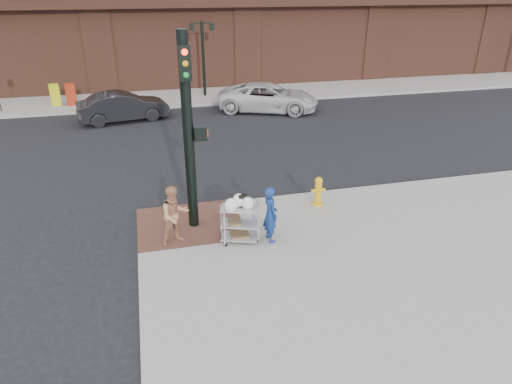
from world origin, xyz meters
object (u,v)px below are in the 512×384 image
object	(u,v)px
traffic_signal_pole	(189,129)
woman_blue	(270,214)
utility_cart	(240,221)
fire_hydrant	(318,191)
minivan_white	(268,97)
pedestrian_tan	(175,215)
lamp_post	(203,51)
sedan_dark	(123,107)

from	to	relation	value
traffic_signal_pole	woman_blue	bearing A→B (deg)	-35.05
woman_blue	utility_cart	bearing A→B (deg)	70.19
fire_hydrant	minivan_white	bearing A→B (deg)	81.90
pedestrian_tan	utility_cart	size ratio (longest dim) A/B	1.21
traffic_signal_pole	fire_hydrant	world-z (taller)	traffic_signal_pole
lamp_post	fire_hydrant	world-z (taller)	lamp_post
woman_blue	sedan_dark	world-z (taller)	woman_blue
pedestrian_tan	minivan_white	world-z (taller)	pedestrian_tan
traffic_signal_pole	minivan_white	world-z (taller)	traffic_signal_pole
pedestrian_tan	sedan_dark	distance (m)	12.25
sedan_dark	pedestrian_tan	bearing A→B (deg)	175.37
sedan_dark	minivan_white	world-z (taller)	minivan_white
lamp_post	woman_blue	world-z (taller)	lamp_post
pedestrian_tan	utility_cart	bearing A→B (deg)	-30.33
woman_blue	sedan_dark	bearing A→B (deg)	7.90
traffic_signal_pole	fire_hydrant	size ratio (longest dim) A/B	5.68
sedan_dark	utility_cart	xyz separation A→B (m)	(2.96, -12.48, 0.02)
pedestrian_tan	minivan_white	xyz separation A→B (m)	(5.78, 12.27, -0.21)
minivan_white	fire_hydrant	bearing A→B (deg)	-165.85
minivan_white	traffic_signal_pole	bearing A→B (deg)	177.82
woman_blue	minivan_white	bearing A→B (deg)	-23.75
lamp_post	traffic_signal_pole	xyz separation A→B (m)	(-2.48, -15.23, 0.21)
lamp_post	sedan_dark	world-z (taller)	lamp_post
woman_blue	fire_hydrant	size ratio (longest dim) A/B	1.66
lamp_post	traffic_signal_pole	bearing A→B (deg)	-99.24
pedestrian_tan	sedan_dark	world-z (taller)	pedestrian_tan
lamp_post	sedan_dark	xyz separation A→B (m)	(-4.44, -3.82, -1.92)
lamp_post	minivan_white	size ratio (longest dim) A/B	0.79
pedestrian_tan	sedan_dark	size ratio (longest dim) A/B	0.36
lamp_post	fire_hydrant	bearing A→B (deg)	-85.53
pedestrian_tan	fire_hydrant	size ratio (longest dim) A/B	1.73
minivan_white	sedan_dark	bearing A→B (deg)	113.05
minivan_white	pedestrian_tan	bearing A→B (deg)	177.02
traffic_signal_pole	utility_cart	distance (m)	2.57
utility_cart	fire_hydrant	bearing A→B (deg)	28.47
minivan_white	fire_hydrant	xyz separation A→B (m)	(-1.59, -11.15, -0.10)
pedestrian_tan	fire_hydrant	world-z (taller)	pedestrian_tan
woman_blue	sedan_dark	xyz separation A→B (m)	(-3.72, 12.64, -0.19)
lamp_post	woman_blue	xyz separation A→B (m)	(-0.73, -16.46, -1.74)
traffic_signal_pole	utility_cart	world-z (taller)	traffic_signal_pole
traffic_signal_pole	woman_blue	xyz separation A→B (m)	(1.75, -1.23, -1.95)
lamp_post	minivan_white	bearing A→B (deg)	-53.53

